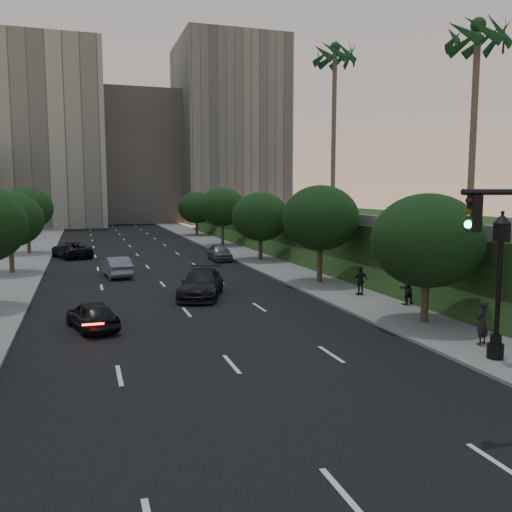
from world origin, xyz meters
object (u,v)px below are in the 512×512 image
object	(u,v)px
street_lamp	(498,292)
pedestrian_c	(361,281)
sedan_mid_left	(117,267)
sedan_far_left	(72,250)
sedan_near_left	(92,315)
pedestrian_a	(482,322)
sedan_near_right	(201,284)
pedestrian_b	(406,288)
sedan_far_right	(220,252)

from	to	relation	value
street_lamp	pedestrian_c	world-z (taller)	street_lamp
sedan_mid_left	sedan_far_left	distance (m)	13.56
sedan_near_left	pedestrian_a	bearing A→B (deg)	136.36
sedan_near_left	pedestrian_c	world-z (taller)	pedestrian_c
sedan_mid_left	sedan_near_right	world-z (taller)	sedan_near_right
sedan_mid_left	pedestrian_b	xyz separation A→B (m)	(14.46, -15.73, 0.29)
sedan_far_left	sedan_near_right	distance (m)	24.08
street_lamp	pedestrian_a	xyz separation A→B (m)	(0.81, 1.70, -1.58)
street_lamp	pedestrian_c	size ratio (longest dim) A/B	3.28
sedan_near_left	pedestrian_b	world-z (taller)	pedestrian_b
street_lamp	sedan_near_left	world-z (taller)	street_lamp
sedan_near_right	sedan_mid_left	bearing A→B (deg)	134.04
street_lamp	sedan_near_right	bearing A→B (deg)	116.86
street_lamp	pedestrian_b	world-z (taller)	street_lamp
sedan_near_right	pedestrian_a	xyz separation A→B (m)	(8.64, -13.78, 0.24)
sedan_mid_left	sedan_far_right	size ratio (longest dim) A/B	1.05
sedan_near_left	pedestrian_a	world-z (taller)	pedestrian_a
sedan_near_left	pedestrian_b	distance (m)	16.47
sedan_far_left	pedestrian_a	xyz separation A→B (m)	(16.39, -36.58, 0.29)
sedan_near_left	sedan_far_left	bearing A→B (deg)	-103.25
sedan_near_left	pedestrian_c	size ratio (longest dim) A/B	2.31
sedan_far_right	sedan_mid_left	bearing A→B (deg)	-142.34
sedan_near_left	pedestrian_c	xyz separation A→B (m)	(15.44, 3.10, 0.33)
street_lamp	sedan_far_right	size ratio (longest dim) A/B	1.28
pedestrian_c	street_lamp	bearing A→B (deg)	80.31
sedan_mid_left	sedan_far_right	xyz separation A→B (m)	(9.55, 6.85, -0.01)
pedestrian_b	pedestrian_c	xyz separation A→B (m)	(-1.03, 3.21, -0.04)
street_lamp	pedestrian_c	xyz separation A→B (m)	(1.26, 12.62, -1.63)
sedan_near_left	sedan_far_left	distance (m)	28.79
sedan_near_right	sedan_far_left	bearing A→B (deg)	128.68
sedan_near_left	sedan_mid_left	bearing A→B (deg)	-113.36
pedestrian_a	street_lamp	bearing A→B (deg)	42.18
sedan_mid_left	sedan_near_right	size ratio (longest dim) A/B	0.81
sedan_near_left	sedan_near_right	bearing A→B (deg)	-152.83
sedan_far_left	pedestrian_c	world-z (taller)	pedestrian_c
sedan_mid_left	pedestrian_b	size ratio (longest dim) A/B	2.55
sedan_near_right	pedestrian_c	distance (m)	9.54
street_lamp	sedan_near_right	size ratio (longest dim) A/B	1.00
sedan_mid_left	sedan_far_right	distance (m)	11.76
street_lamp	sedan_near_right	xyz separation A→B (m)	(-7.84, 15.48, -1.82)
sedan_near_right	pedestrian_a	bearing A→B (deg)	-37.99
sedan_far_left	pedestrian_a	world-z (taller)	pedestrian_a
street_lamp	pedestrian_a	world-z (taller)	street_lamp
sedan_far_right	street_lamp	bearing A→B (deg)	-83.31
sedan_far_right	pedestrian_c	world-z (taller)	pedestrian_c
sedan_near_left	sedan_near_right	world-z (taller)	sedan_near_right
street_lamp	pedestrian_a	distance (m)	2.45
pedestrian_b	sedan_far_right	bearing A→B (deg)	-88.81
sedan_far_right	sedan_far_left	bearing A→B (deg)	156.19
street_lamp	sedan_mid_left	bearing A→B (deg)	115.82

